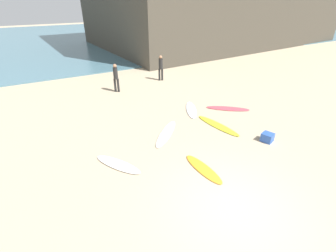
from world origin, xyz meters
TOP-DOWN VIEW (x-y plane):
  - ground_plane at (0.00, 0.00)m, footprint 120.00×120.00m
  - ocean_water at (0.00, 35.72)m, footprint 120.00×40.00m
  - surfboard_0 at (-2.27, 3.62)m, footprint 1.44×2.00m
  - surfboard_1 at (2.84, 4.21)m, footprint 0.79×2.58m
  - surfboard_2 at (0.27, 1.90)m, footprint 0.55×1.92m
  - surfboard_3 at (4.59, 5.49)m, footprint 2.12×1.87m
  - surfboard_4 at (0.35, 4.75)m, footprint 2.12×2.10m
  - surfboard_5 at (2.78, 6.35)m, footprint 1.50×2.18m
  - beachgoer_near at (0.27, 11.07)m, footprint 0.39×0.39m
  - beachgoer_mid at (3.83, 11.81)m, footprint 0.36×0.36m
  - beach_cooler at (3.76, 2.14)m, footprint 0.54×0.55m

SIDE VIEW (x-z plane):
  - ground_plane at x=0.00m, z-range 0.00..0.00m
  - surfboard_3 at x=4.59m, z-range 0.00..0.06m
  - surfboard_2 at x=0.27m, z-range 0.00..0.06m
  - surfboard_1 at x=2.84m, z-range 0.00..0.07m
  - surfboard_5 at x=2.78m, z-range 0.00..0.07m
  - surfboard_4 at x=0.35m, z-range 0.00..0.07m
  - surfboard_0 at x=-2.27m, z-range 0.00..0.08m
  - ocean_water at x=0.00m, z-range 0.00..0.08m
  - beach_cooler at x=3.76m, z-range 0.00..0.37m
  - beachgoer_near at x=0.27m, z-range 0.11..1.88m
  - beachgoer_mid at x=3.83m, z-range 0.11..1.88m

